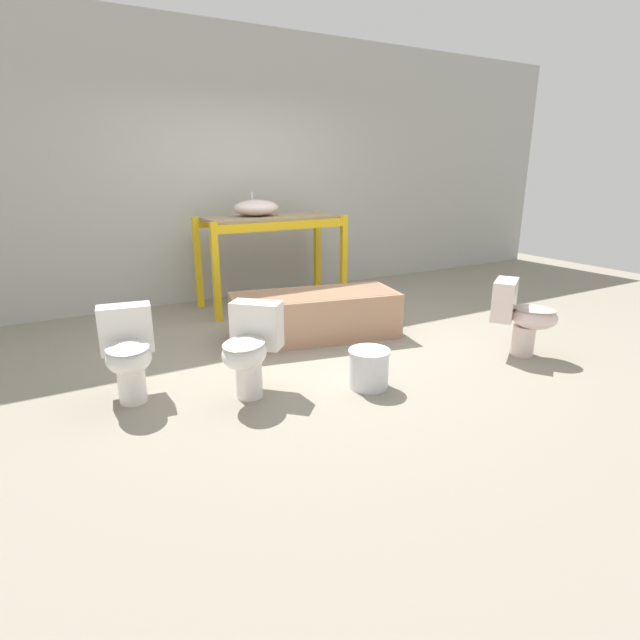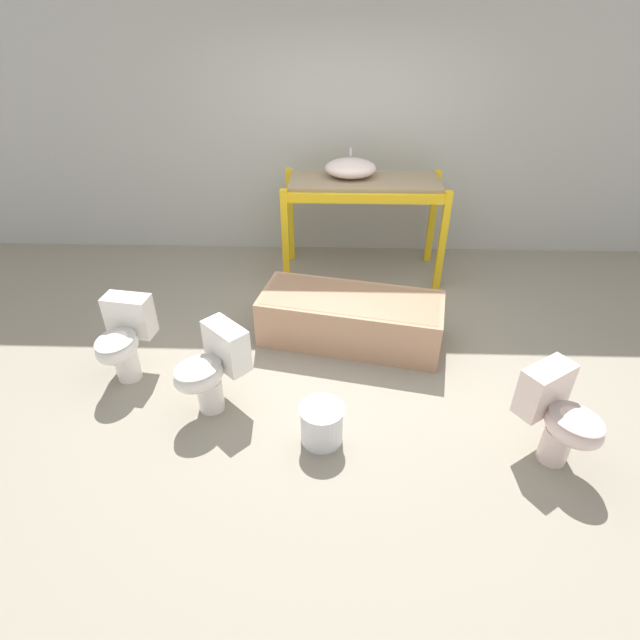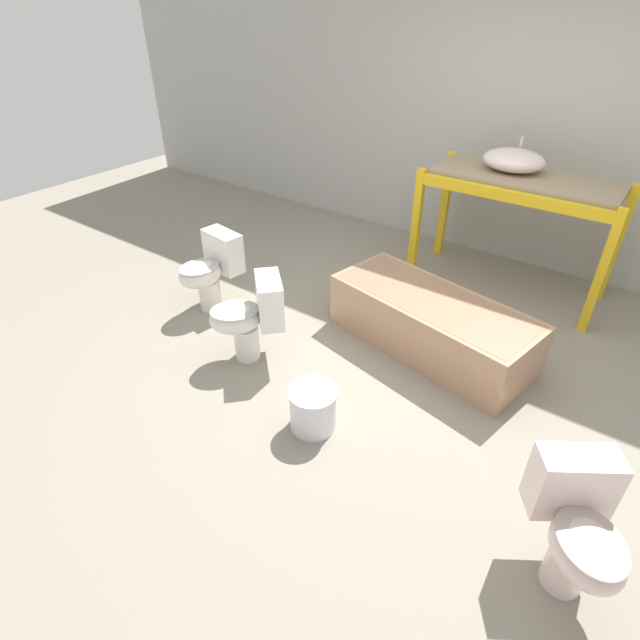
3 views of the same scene
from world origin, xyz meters
TOP-DOWN VIEW (x-y plane):
  - ground_plane at (0.00, 0.00)m, footprint 12.00×12.00m
  - warehouse_wall_rear at (0.00, 2.15)m, footprint 10.80×0.08m
  - shelving_rack at (0.23, 1.48)m, footprint 1.68×0.72m
  - sink_basin at (0.08, 1.56)m, footprint 0.53×0.43m
  - bathtub_main at (0.08, 0.18)m, footprint 1.70×0.95m
  - toilet_near at (1.42, -1.15)m, footprint 0.58×0.64m
  - toilet_far at (-0.97, -0.73)m, footprint 0.62×0.62m
  - toilet_extra at (-1.75, -0.38)m, footprint 0.41×0.58m
  - bucket_white at (-0.14, -1.06)m, footprint 0.32×0.32m

SIDE VIEW (x-z plane):
  - ground_plane at x=0.00m, z-range 0.00..0.00m
  - bucket_white at x=-0.14m, z-range 0.01..0.31m
  - bathtub_main at x=0.08m, z-range 0.03..0.48m
  - toilet_near at x=1.42m, z-range 0.04..0.71m
  - toilet_far at x=-0.97m, z-range 0.04..0.71m
  - toilet_extra at x=-1.75m, z-range 0.04..0.71m
  - shelving_rack at x=0.23m, z-range 0.35..1.41m
  - sink_basin at x=0.08m, z-range 1.03..1.29m
  - warehouse_wall_rear at x=0.00m, z-range 0.00..3.20m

